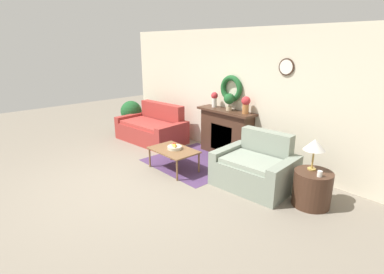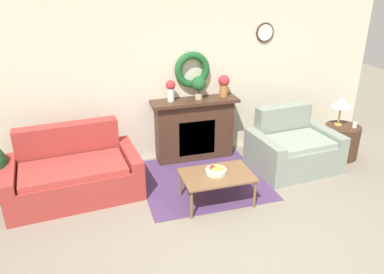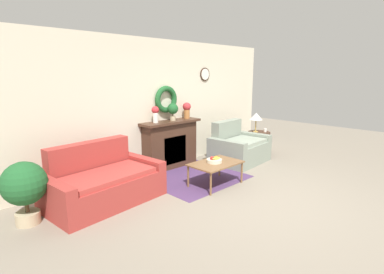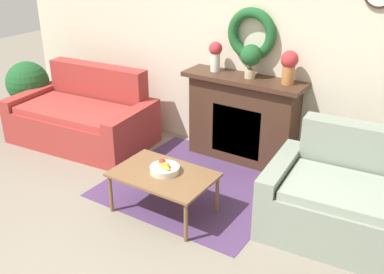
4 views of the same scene
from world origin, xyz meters
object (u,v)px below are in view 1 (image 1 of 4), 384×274
object	(u,v)px
vase_on_mantel_right	(246,104)
fireplace	(226,132)
vase_on_mantel_left	(214,98)
table_lamp	(315,145)
side_table_by_loveseat	(312,189)
coffee_table	(174,151)
mug	(320,174)
fruit_bowl	(175,147)
potted_plant_floor_by_couch	(131,113)
loveseat_right	(255,168)
couch_left	(153,129)
potted_plant_on_mantel	(229,100)

from	to	relation	value
vase_on_mantel_right	fireplace	bearing A→B (deg)	-179.35
fireplace	vase_on_mantel_left	bearing A→B (deg)	179.16
table_lamp	vase_on_mantel_right	distance (m)	1.93
vase_on_mantel_right	side_table_by_loveseat	bearing A→B (deg)	-20.23
coffee_table	side_table_by_loveseat	xyz separation A→B (m)	(2.48, 0.71, -0.11)
vase_on_mantel_left	mug	bearing A→B (deg)	-15.33
fruit_bowl	mug	size ratio (longest dim) A/B	3.22
side_table_by_loveseat	table_lamp	bearing A→B (deg)	141.34
coffee_table	potted_plant_floor_by_couch	xyz separation A→B (m)	(-2.91, 0.83, 0.16)
side_table_by_loveseat	loveseat_right	bearing A→B (deg)	-174.09
couch_left	loveseat_right	xyz separation A→B (m)	(3.32, -0.17, 0.01)
fruit_bowl	vase_on_mantel_left	world-z (taller)	vase_on_mantel_left
table_lamp	fireplace	bearing A→B (deg)	164.74
potted_plant_floor_by_couch	fireplace	bearing A→B (deg)	10.63
table_lamp	potted_plant_on_mantel	size ratio (longest dim) A/B	1.32
vase_on_mantel_left	vase_on_mantel_right	xyz separation A→B (m)	(0.88, 0.00, 0.01)
potted_plant_on_mantel	vase_on_mantel_right	bearing A→B (deg)	2.68
vase_on_mantel_right	table_lamp	bearing A→B (deg)	-19.36
fireplace	mug	size ratio (longest dim) A/B	16.02
coffee_table	table_lamp	xyz separation A→B (m)	(2.41, 0.77, 0.56)
loveseat_right	fruit_bowl	distance (m)	1.62
side_table_by_loveseat	table_lamp	distance (m)	0.67
mug	table_lamp	bearing A→B (deg)	141.84
coffee_table	fruit_bowl	bearing A→B (deg)	96.20
fireplace	vase_on_mantel_left	distance (m)	0.80
coffee_table	mug	world-z (taller)	mug
couch_left	potted_plant_floor_by_couch	size ratio (longest dim) A/B	2.11
couch_left	fruit_bowl	bearing A→B (deg)	-27.58
vase_on_mantel_right	potted_plant_on_mantel	bearing A→B (deg)	-177.32
table_lamp	mug	distance (m)	0.43
side_table_by_loveseat	potted_plant_on_mantel	world-z (taller)	potted_plant_on_mantel
couch_left	fruit_bowl	world-z (taller)	couch_left
loveseat_right	fruit_bowl	bearing A→B (deg)	-163.62
loveseat_right	side_table_by_loveseat	world-z (taller)	loveseat_right
vase_on_mantel_right	potted_plant_floor_by_couch	world-z (taller)	vase_on_mantel_right
table_lamp	vase_on_mantel_right	world-z (taller)	vase_on_mantel_right
coffee_table	couch_left	bearing A→B (deg)	156.96
table_lamp	vase_on_mantel_right	bearing A→B (deg)	160.64
fruit_bowl	mug	xyz separation A→B (m)	(2.61, 0.58, 0.13)
couch_left	vase_on_mantel_left	size ratio (longest dim) A/B	5.44
mug	vase_on_mantel_right	size ratio (longest dim) A/B	0.25
side_table_by_loveseat	vase_on_mantel_left	bearing A→B (deg)	165.92
fireplace	coffee_table	bearing A→B (deg)	-94.67
coffee_table	vase_on_mantel_right	size ratio (longest dim) A/B	2.66
coffee_table	vase_on_mantel_right	distance (m)	1.74
fruit_bowl	table_lamp	distance (m)	2.57
fruit_bowl	vase_on_mantel_right	world-z (taller)	vase_on_mantel_right
couch_left	table_lamp	xyz separation A→B (m)	(4.23, -0.01, 0.63)
side_table_by_loveseat	potted_plant_floor_by_couch	size ratio (longest dim) A/B	0.65
fruit_bowl	table_lamp	xyz separation A→B (m)	(2.41, 0.74, 0.48)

